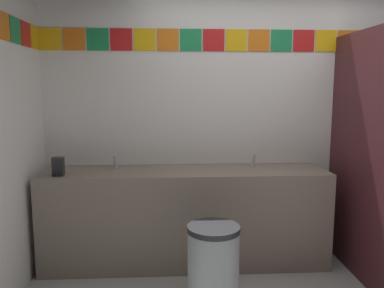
# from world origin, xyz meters

# --- Properties ---
(wall_back) EXTENTS (4.27, 0.09, 2.67)m
(wall_back) POSITION_xyz_m (0.00, 1.46, 1.34)
(wall_back) COLOR white
(wall_back) RESTS_ON ground_plane
(vanity_counter) EXTENTS (2.55, 0.56, 0.87)m
(vanity_counter) POSITION_xyz_m (-0.81, 1.14, 0.44)
(vanity_counter) COLOR gray
(vanity_counter) RESTS_ON ground_plane
(faucet_left) EXTENTS (0.04, 0.10, 0.14)m
(faucet_left) POSITION_xyz_m (-1.45, 1.23, 0.93)
(faucet_left) COLOR silver
(faucet_left) RESTS_ON vanity_counter
(faucet_right) EXTENTS (0.04, 0.10, 0.14)m
(faucet_right) POSITION_xyz_m (-0.17, 1.23, 0.93)
(faucet_right) COLOR silver
(faucet_right) RESTS_ON vanity_counter
(soap_dispenser) EXTENTS (0.09, 0.09, 0.16)m
(soap_dispenser) POSITION_xyz_m (-1.89, 0.98, 0.95)
(soap_dispenser) COLOR black
(soap_dispenser) RESTS_ON vanity_counter
(trash_bin) EXTENTS (0.38, 0.38, 0.64)m
(trash_bin) POSITION_xyz_m (-0.64, 0.34, 0.32)
(trash_bin) COLOR #999EA3
(trash_bin) RESTS_ON ground_plane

